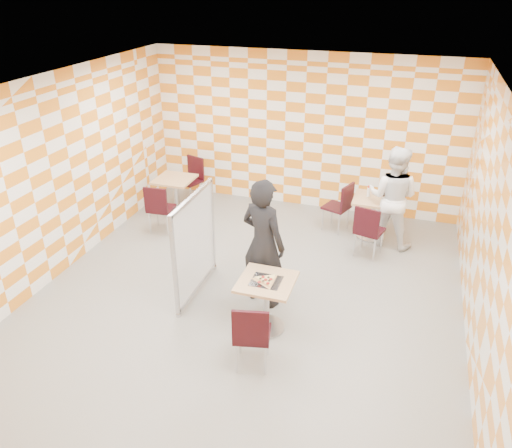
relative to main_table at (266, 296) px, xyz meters
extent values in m
plane|color=gray|center=(-0.47, 0.52, -0.51)|extent=(7.00, 7.00, 0.00)
plane|color=white|center=(-0.47, 0.52, 2.49)|extent=(7.00, 7.00, 0.00)
plane|color=white|center=(-0.47, 4.02, 0.99)|extent=(6.00, 0.00, 6.00)
plane|color=white|center=(-3.47, 0.52, 0.99)|extent=(0.00, 7.00, 7.00)
plane|color=white|center=(2.53, 0.52, 0.99)|extent=(0.00, 7.00, 7.00)
cube|color=tan|center=(0.00, 0.00, 0.22)|extent=(0.70, 0.70, 0.04)
cylinder|color=#A5A5AA|center=(0.00, 0.00, -0.14)|extent=(0.08, 0.08, 0.70)
cylinder|color=#A5A5AA|center=(0.00, 0.00, -0.49)|extent=(0.50, 0.50, 0.03)
cube|color=tan|center=(1.03, 3.03, 0.22)|extent=(0.70, 0.70, 0.04)
cylinder|color=#A5A5AA|center=(1.03, 3.03, -0.14)|extent=(0.08, 0.08, 0.70)
cylinder|color=#A5A5AA|center=(1.03, 3.03, -0.49)|extent=(0.50, 0.50, 0.03)
cube|color=tan|center=(-2.67, 2.81, 0.22)|extent=(0.70, 0.70, 0.04)
cylinder|color=#A5A5AA|center=(-2.67, 2.81, -0.14)|extent=(0.08, 0.08, 0.70)
cylinder|color=#A5A5AA|center=(-2.67, 2.81, -0.49)|extent=(0.50, 0.50, 0.03)
cube|color=black|center=(0.04, -0.70, -0.06)|extent=(0.50, 0.50, 0.04)
cube|color=black|center=(0.08, -0.90, 0.19)|extent=(0.42, 0.13, 0.45)
cylinder|color=silver|center=(0.17, -0.50, -0.29)|extent=(0.03, 0.03, 0.43)
cylinder|color=silver|center=(-0.16, -0.57, -0.29)|extent=(0.03, 0.03, 0.43)
cylinder|color=silver|center=(0.24, -0.83, -0.29)|extent=(0.03, 0.03, 0.43)
cylinder|color=silver|center=(-0.09, -0.90, -0.29)|extent=(0.03, 0.03, 0.43)
cube|color=black|center=(1.05, 2.37, -0.06)|extent=(0.51, 0.51, 0.04)
cube|color=black|center=(1.00, 2.17, 0.19)|extent=(0.42, 0.14, 0.45)
cylinder|color=silver|center=(1.26, 2.49, -0.29)|extent=(0.03, 0.03, 0.43)
cylinder|color=silver|center=(0.93, 2.58, -0.29)|extent=(0.03, 0.03, 0.43)
cylinder|color=silver|center=(1.18, 2.16, -0.29)|extent=(0.03, 0.03, 0.43)
cylinder|color=silver|center=(0.85, 2.25, -0.29)|extent=(0.03, 0.03, 0.43)
cube|color=black|center=(0.38, 3.12, -0.06)|extent=(0.54, 0.54, 0.04)
cube|color=black|center=(0.57, 3.05, 0.19)|extent=(0.18, 0.41, 0.45)
cylinder|color=silver|center=(0.28, 3.33, -0.29)|extent=(0.03, 0.03, 0.43)
cylinder|color=silver|center=(0.16, 3.01, -0.29)|extent=(0.03, 0.03, 0.43)
cylinder|color=silver|center=(0.60, 3.22, -0.29)|extent=(0.03, 0.03, 0.43)
cylinder|color=silver|center=(0.48, 2.90, -0.29)|extent=(0.03, 0.03, 0.43)
cube|color=black|center=(-2.60, 2.09, -0.06)|extent=(0.45, 0.45, 0.04)
cube|color=black|center=(-2.59, 1.89, 0.19)|extent=(0.42, 0.07, 0.45)
cylinder|color=silver|center=(-2.45, 2.27, -0.29)|extent=(0.03, 0.03, 0.43)
cylinder|color=silver|center=(-2.79, 2.25, -0.29)|extent=(0.03, 0.03, 0.43)
cylinder|color=silver|center=(-2.42, 1.94, -0.29)|extent=(0.03, 0.03, 0.43)
cylinder|color=silver|center=(-2.76, 1.91, -0.29)|extent=(0.03, 0.03, 0.43)
cube|color=black|center=(-2.66, 3.42, -0.06)|extent=(0.53, 0.53, 0.04)
cube|color=black|center=(-2.60, 3.61, 0.19)|extent=(0.41, 0.17, 0.45)
cylinder|color=silver|center=(-2.88, 3.32, -0.29)|extent=(0.03, 0.03, 0.43)
cylinder|color=silver|center=(-2.55, 3.21, -0.29)|extent=(0.03, 0.03, 0.43)
cylinder|color=silver|center=(-2.77, 3.64, -0.29)|extent=(0.03, 0.03, 0.43)
cylinder|color=silver|center=(-2.44, 3.53, -0.29)|extent=(0.03, 0.03, 0.43)
cube|color=white|center=(-1.22, 0.52, 0.29)|extent=(0.02, 1.30, 1.40)
cube|color=#B2B2B7|center=(-1.22, 0.52, 1.01)|extent=(0.05, 1.30, 0.05)
cube|color=#B2B2B7|center=(-1.22, 0.52, -0.43)|extent=(0.05, 1.30, 0.05)
cube|color=#B2B2B7|center=(-1.22, -0.13, 0.29)|extent=(0.05, 0.05, 1.50)
cylinder|color=#B2B2B7|center=(-1.22, -0.13, -0.48)|extent=(0.08, 0.08, 0.05)
cube|color=#B2B2B7|center=(-1.22, 1.17, 0.29)|extent=(0.05, 0.05, 1.50)
cylinder|color=#B2B2B7|center=(-1.22, 1.17, -0.48)|extent=(0.08, 0.08, 0.05)
imported|color=black|center=(-0.22, 0.58, 0.43)|extent=(0.80, 0.66, 1.88)
imported|color=white|center=(1.33, 2.87, 0.37)|extent=(0.97, 0.82, 1.76)
cube|color=silver|center=(0.00, -0.02, 0.24)|extent=(0.38, 0.34, 0.01)
cone|color=tan|center=(0.00, -0.02, 0.26)|extent=(0.40, 0.40, 0.02)
cone|color=#F2D88C|center=(0.00, 0.00, 0.27)|extent=(0.33, 0.33, 0.01)
cylinder|color=maroon|center=(-0.06, -0.12, 0.28)|extent=(0.04, 0.04, 0.01)
cylinder|color=maroon|center=(0.05, -0.11, 0.28)|extent=(0.04, 0.04, 0.01)
cylinder|color=maroon|center=(0.00, -0.04, 0.28)|extent=(0.04, 0.04, 0.01)
cylinder|color=maroon|center=(-0.05, 0.01, 0.28)|extent=(0.04, 0.04, 0.01)
cylinder|color=maroon|center=(0.06, -0.01, 0.28)|extent=(0.04, 0.04, 0.01)
torus|color=black|center=(0.05, -0.05, 0.28)|extent=(0.03, 0.03, 0.01)
torus|color=black|center=(-0.02, -0.08, 0.28)|extent=(0.03, 0.03, 0.01)
torus|color=black|center=(0.02, 0.02, 0.28)|extent=(0.03, 0.03, 0.01)
torus|color=black|center=(-0.07, -0.04, 0.28)|extent=(0.03, 0.03, 0.01)
cylinder|color=white|center=(0.92, 3.08, 0.32)|extent=(0.06, 0.06, 0.16)
cylinder|color=red|center=(0.92, 3.08, 0.42)|extent=(0.04, 0.04, 0.04)
cylinder|color=black|center=(1.20, 3.08, 0.34)|extent=(0.07, 0.07, 0.20)
cylinder|color=red|center=(1.20, 3.08, 0.46)|extent=(0.03, 0.03, 0.03)
camera|label=1|loc=(1.50, -5.09, 3.74)|focal=35.00mm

